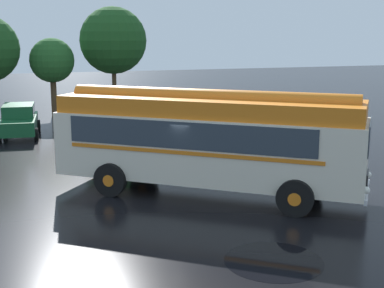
{
  "coord_description": "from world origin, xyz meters",
  "views": [
    {
      "loc": [
        -5.99,
        -16.27,
        5.2
      ],
      "look_at": [
        0.18,
        1.17,
        1.4
      ],
      "focal_mm": 50.0,
      "sensor_mm": 36.0,
      "label": 1
    }
  ],
  "objects_px": {
    "car_near_left": "(19,120)",
    "car_mid_right": "(135,115)",
    "car_far_right": "(185,113)",
    "car_mid_left": "(83,118)",
    "vintage_bus": "(208,138)"
  },
  "relations": [
    {
      "from": "vintage_bus",
      "to": "car_mid_right",
      "type": "height_order",
      "value": "vintage_bus"
    },
    {
      "from": "car_near_left",
      "to": "car_mid_left",
      "type": "height_order",
      "value": "same"
    },
    {
      "from": "car_near_left",
      "to": "car_mid_left",
      "type": "distance_m",
      "value": 3.27
    },
    {
      "from": "vintage_bus",
      "to": "car_far_right",
      "type": "height_order",
      "value": "vintage_bus"
    },
    {
      "from": "car_near_left",
      "to": "car_mid_right",
      "type": "bearing_deg",
      "value": -3.28
    },
    {
      "from": "car_far_right",
      "to": "car_mid_left",
      "type": "bearing_deg",
      "value": 176.62
    },
    {
      "from": "vintage_bus",
      "to": "car_near_left",
      "type": "relative_size",
      "value": 2.15
    },
    {
      "from": "car_near_left",
      "to": "car_far_right",
      "type": "height_order",
      "value": "same"
    },
    {
      "from": "car_near_left",
      "to": "car_mid_right",
      "type": "distance_m",
      "value": 6.04
    },
    {
      "from": "car_mid_left",
      "to": "car_mid_right",
      "type": "relative_size",
      "value": 0.99
    },
    {
      "from": "vintage_bus",
      "to": "car_mid_right",
      "type": "distance_m",
      "value": 12.47
    },
    {
      "from": "vintage_bus",
      "to": "car_near_left",
      "type": "bearing_deg",
      "value": 113.37
    },
    {
      "from": "car_near_left",
      "to": "car_far_right",
      "type": "bearing_deg",
      "value": -3.3
    },
    {
      "from": "car_near_left",
      "to": "car_mid_left",
      "type": "bearing_deg",
      "value": -3.14
    },
    {
      "from": "car_near_left",
      "to": "car_mid_left",
      "type": "xyz_separation_m",
      "value": [
        3.26,
        -0.18,
        0.0
      ]
    }
  ]
}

